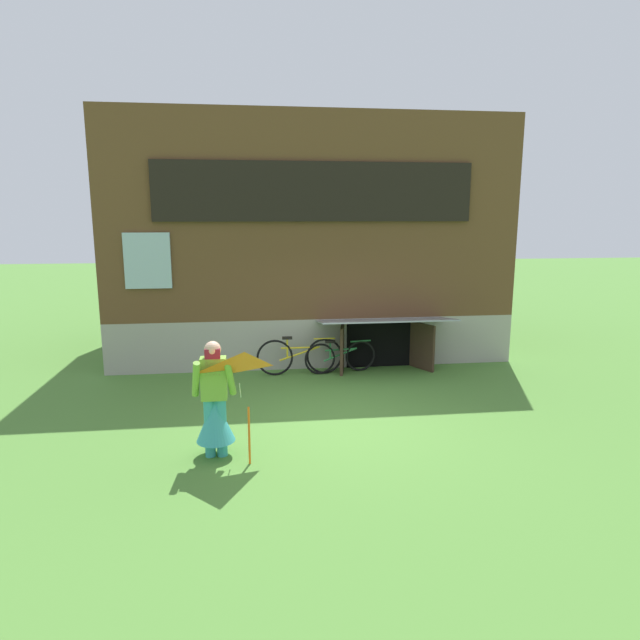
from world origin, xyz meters
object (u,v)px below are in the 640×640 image
person (215,409)px  bicycle_yellow (300,356)px  kite (245,380)px  bicycle_green (340,357)px

person → bicycle_yellow: bearing=93.2°
kite → bicycle_yellow: bearing=76.1°
person → kite: (0.42, -0.52, 0.54)m
person → bicycle_yellow: size_ratio=0.91×
kite → person: bearing=129.2°
kite → bicycle_green: bearing=66.0°
bicycle_green → kite: bearing=-122.6°
person → kite: size_ratio=1.10×
bicycle_yellow → kite: bearing=-104.2°
kite → bicycle_green: size_ratio=0.96×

